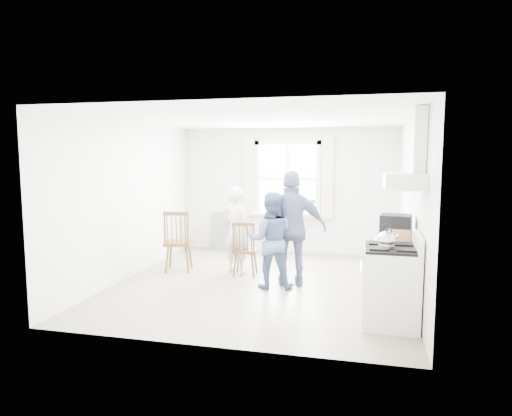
{
  "coord_description": "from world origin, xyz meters",
  "views": [
    {
      "loc": [
        1.58,
        -6.93,
        2.05
      ],
      "look_at": [
        -0.13,
        0.2,
        1.19
      ],
      "focal_mm": 32.0,
      "sensor_mm": 36.0,
      "label": 1
    }
  ],
  "objects_px": {
    "gas_stove": "(391,285)",
    "windsor_chair_b": "(244,243)",
    "low_cabinet": "(393,273)",
    "stereo_stack": "(396,228)",
    "person_right": "(292,229)",
    "person_mid": "(271,240)",
    "windsor_chair_a": "(177,235)",
    "person_left": "(236,230)"
  },
  "relations": [
    {
      "from": "low_cabinet",
      "to": "person_mid",
      "type": "height_order",
      "value": "person_mid"
    },
    {
      "from": "windsor_chair_b",
      "to": "person_right",
      "type": "xyz_separation_m",
      "value": [
        0.86,
        -0.3,
        0.33
      ]
    },
    {
      "from": "stereo_stack",
      "to": "person_right",
      "type": "height_order",
      "value": "person_right"
    },
    {
      "from": "windsor_chair_b",
      "to": "person_left",
      "type": "bearing_deg",
      "value": 135.04
    },
    {
      "from": "windsor_chair_a",
      "to": "person_right",
      "type": "relative_size",
      "value": 0.6
    },
    {
      "from": "low_cabinet",
      "to": "person_right",
      "type": "bearing_deg",
      "value": 155.4
    },
    {
      "from": "windsor_chair_a",
      "to": "windsor_chair_b",
      "type": "distance_m",
      "value": 1.21
    },
    {
      "from": "low_cabinet",
      "to": "stereo_stack",
      "type": "xyz_separation_m",
      "value": [
        0.01,
        0.01,
        0.63
      ]
    },
    {
      "from": "windsor_chair_a",
      "to": "person_mid",
      "type": "relative_size",
      "value": 0.74
    },
    {
      "from": "gas_stove",
      "to": "person_left",
      "type": "height_order",
      "value": "person_left"
    },
    {
      "from": "gas_stove",
      "to": "windsor_chair_a",
      "type": "xyz_separation_m",
      "value": [
        -3.49,
        1.69,
        0.18
      ]
    },
    {
      "from": "windsor_chair_a",
      "to": "person_right",
      "type": "height_order",
      "value": "person_right"
    },
    {
      "from": "low_cabinet",
      "to": "stereo_stack",
      "type": "relative_size",
      "value": 2.04
    },
    {
      "from": "windsor_chair_b",
      "to": "person_left",
      "type": "distance_m",
      "value": 0.32
    },
    {
      "from": "windsor_chair_a",
      "to": "stereo_stack",
      "type": "bearing_deg",
      "value": -15.26
    },
    {
      "from": "stereo_stack",
      "to": "gas_stove",
      "type": "bearing_deg",
      "value": -96.54
    },
    {
      "from": "person_left",
      "to": "person_mid",
      "type": "relative_size",
      "value": 1.02
    },
    {
      "from": "stereo_stack",
      "to": "windsor_chair_a",
      "type": "distance_m",
      "value": 3.72
    },
    {
      "from": "stereo_stack",
      "to": "person_right",
      "type": "bearing_deg",
      "value": 156.03
    },
    {
      "from": "stereo_stack",
      "to": "windsor_chair_a",
      "type": "xyz_separation_m",
      "value": [
        -3.57,
        0.97,
        -0.41
      ]
    },
    {
      "from": "windsor_chair_b",
      "to": "person_left",
      "type": "xyz_separation_m",
      "value": [
        -0.19,
        0.18,
        0.18
      ]
    },
    {
      "from": "person_mid",
      "to": "person_right",
      "type": "relative_size",
      "value": 0.82
    },
    {
      "from": "gas_stove",
      "to": "person_mid",
      "type": "height_order",
      "value": "person_mid"
    },
    {
      "from": "person_right",
      "to": "person_left",
      "type": "bearing_deg",
      "value": -34.54
    },
    {
      "from": "windsor_chair_b",
      "to": "person_right",
      "type": "height_order",
      "value": "person_right"
    },
    {
      "from": "gas_stove",
      "to": "person_left",
      "type": "distance_m",
      "value": 3.1
    },
    {
      "from": "person_mid",
      "to": "person_right",
      "type": "height_order",
      "value": "person_right"
    },
    {
      "from": "low_cabinet",
      "to": "person_left",
      "type": "distance_m",
      "value": 2.81
    },
    {
      "from": "windsor_chair_a",
      "to": "person_left",
      "type": "xyz_separation_m",
      "value": [
        1.02,
        0.18,
        0.09
      ]
    },
    {
      "from": "windsor_chair_a",
      "to": "person_right",
      "type": "bearing_deg",
      "value": -8.41
    },
    {
      "from": "stereo_stack",
      "to": "person_left",
      "type": "distance_m",
      "value": 2.81
    },
    {
      "from": "low_cabinet",
      "to": "windsor_chair_a",
      "type": "relative_size",
      "value": 0.83
    },
    {
      "from": "low_cabinet",
      "to": "person_mid",
      "type": "relative_size",
      "value": 0.61
    },
    {
      "from": "stereo_stack",
      "to": "person_left",
      "type": "relative_size",
      "value": 0.29
    },
    {
      "from": "low_cabinet",
      "to": "person_right",
      "type": "relative_size",
      "value": 0.5
    },
    {
      "from": "person_mid",
      "to": "person_right",
      "type": "bearing_deg",
      "value": -152.68
    },
    {
      "from": "low_cabinet",
      "to": "windsor_chair_b",
      "type": "height_order",
      "value": "windsor_chair_b"
    },
    {
      "from": "gas_stove",
      "to": "windsor_chair_b",
      "type": "distance_m",
      "value": 2.83
    },
    {
      "from": "windsor_chair_b",
      "to": "person_mid",
      "type": "bearing_deg",
      "value": -42.65
    },
    {
      "from": "person_mid",
      "to": "gas_stove",
      "type": "bearing_deg",
      "value": 136.28
    },
    {
      "from": "windsor_chair_b",
      "to": "person_mid",
      "type": "relative_size",
      "value": 0.64
    },
    {
      "from": "person_left",
      "to": "person_right",
      "type": "distance_m",
      "value": 1.16
    }
  ]
}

